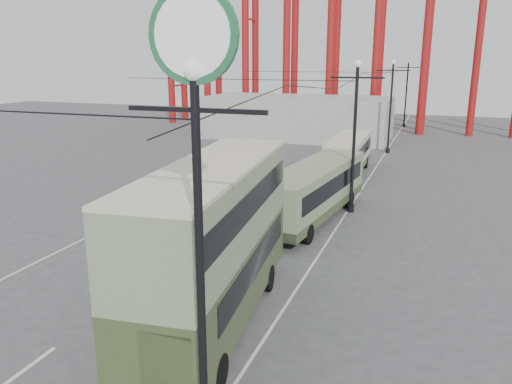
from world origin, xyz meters
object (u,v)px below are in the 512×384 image
at_px(pedestrian, 222,215).
at_px(lamp_post_near, 196,131).
at_px(single_decker_green, 314,190).
at_px(single_decker_cream, 349,153).
at_px(double_decker_bus, 214,238).

bearing_deg(pedestrian, lamp_post_near, 78.40).
height_order(single_decker_green, pedestrian, single_decker_green).
bearing_deg(lamp_post_near, single_decker_cream, 93.79).
xyz_separation_m(single_decker_cream, pedestrian, (-4.03, -17.04, -0.82)).
distance_m(lamp_post_near, single_decker_green, 19.63).
bearing_deg(double_decker_bus, single_decker_green, 82.27).
distance_m(double_decker_bus, single_decker_cream, 26.51).
bearing_deg(double_decker_bus, single_decker_cream, 83.60).
bearing_deg(single_decker_cream, double_decker_bus, -91.15).
height_order(double_decker_bus, pedestrian, double_decker_bus).
bearing_deg(pedestrian, single_decker_cream, -137.35).
relative_size(single_decker_green, single_decker_cream, 1.20).
bearing_deg(single_decker_green, single_decker_cream, 97.86).
xyz_separation_m(lamp_post_near, single_decker_cream, (-2.11, 31.90, -6.13)).
xyz_separation_m(double_decker_bus, single_decker_green, (0.35, 13.16, -1.46)).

